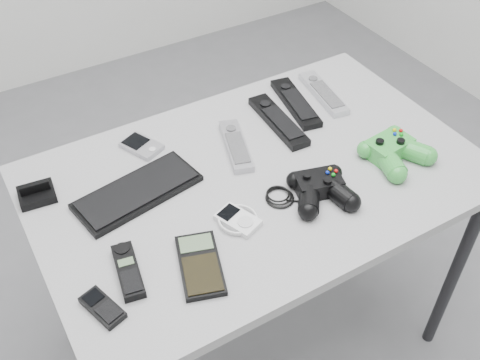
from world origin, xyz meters
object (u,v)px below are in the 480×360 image
calculator (200,265)px  mp3_player (238,219)px  mobile_phone (102,307)px  controller_black (321,187)px  remote_silver_a (236,145)px  remote_black_a (278,120)px  pda_keyboard (137,191)px  pda (142,146)px  cordless_handset (128,271)px  remote_silver_b (323,93)px  remote_black_b (296,102)px  controller_green (394,149)px  desk (258,192)px

calculator → mp3_player: 0.15m
mobile_phone → controller_black: bearing=-12.7°
remote_silver_a → remote_black_a: size_ratio=0.83×
remote_black_a → mp3_player: (-0.27, -0.25, -0.00)m
pda_keyboard → mobile_phone: size_ratio=3.02×
pda_keyboard → controller_black: 0.42m
pda → cordless_handset: bearing=-141.1°
calculator → pda: bearing=101.4°
mobile_phone → controller_black: controller_black is taller
pda_keyboard → cordless_handset: bearing=-127.4°
pda_keyboard → calculator: pda_keyboard is taller
remote_silver_a → mobile_phone: (-0.46, -0.29, -0.00)m
mp3_player → mobile_phone: bearing=170.0°
remote_silver_b → cordless_handset: bearing=-148.1°
remote_black_a → controller_black: bearing=-100.3°
remote_silver_a → remote_black_b: bearing=35.7°
pda → mp3_player: 0.35m
remote_silver_b → pda: bearing=-176.4°
pda → calculator: size_ratio=0.61×
pda → controller_green: bearing=-58.0°
remote_silver_a → cordless_handset: 0.45m
remote_silver_a → mobile_phone: 0.54m
desk → remote_silver_b: size_ratio=4.96×
mobile_phone → controller_black: (0.54, 0.04, 0.02)m
pda_keyboard → pda: pda_keyboard is taller
remote_black_b → controller_green: 0.31m
remote_black_a → calculator: bearing=-138.3°
mp3_player → pda: bearing=82.3°
mobile_phone → cordless_handset: cordless_handset is taller
controller_green → pda_keyboard: bearing=155.5°
remote_silver_b → cordless_handset: (-0.71, -0.31, -0.00)m
remote_black_a → controller_green: controller_green is taller
cordless_handset → remote_black_b: bearing=36.7°
remote_black_a → desk: bearing=-133.8°
pda_keyboard → controller_green: size_ratio=1.74×
pda → remote_black_b: 0.44m
remote_silver_a → cordless_handset: bearing=-131.3°
mp3_player → desk: bearing=21.5°
remote_black_a → controller_green: bearing=-53.8°
pda_keyboard → mobile_phone: (-0.18, -0.26, -0.00)m
remote_silver_b → cordless_handset: size_ratio=1.55×
desk → remote_black_b: (0.24, 0.19, 0.07)m
controller_green → mobile_phone: bearing=178.4°
pda → controller_black: size_ratio=0.40×
mp3_player → controller_green: controller_green is taller
desk → mobile_phone: mobile_phone is taller
remote_silver_b → controller_black: size_ratio=0.86×
pda → desk: bearing=-72.9°
pda → cordless_handset: (-0.18, -0.35, 0.00)m
remote_silver_b → desk: bearing=-142.1°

